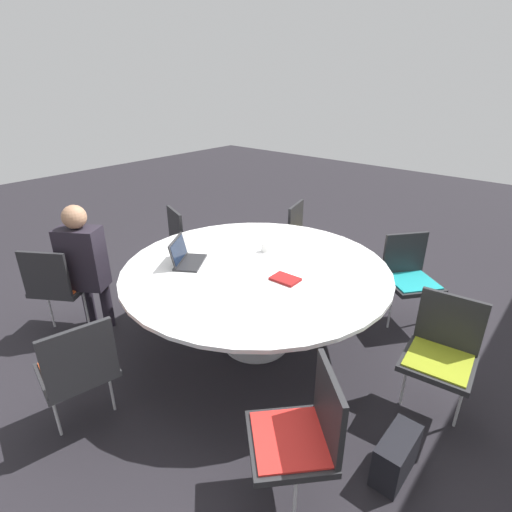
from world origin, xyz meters
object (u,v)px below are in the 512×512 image
at_px(handbag, 396,455).
at_px(laptop, 185,257).
at_px(chair_6, 187,238).
at_px(spiral_notebook, 285,279).
at_px(chair_0, 57,283).
at_px(coffee_cup, 266,247).
at_px(chair_2, 303,431).
at_px(person_0, 84,261).
at_px(chair_1, 78,366).
at_px(chair_3, 442,349).
at_px(chair_5, 306,234).
at_px(chair_4, 409,273).

bearing_deg(handbag, laptop, -93.11).
xyz_separation_m(chair_6, spiral_notebook, (0.46, 1.71, 0.24)).
bearing_deg(chair_0, chair_6, 55.25).
distance_m(spiral_notebook, coffee_cup, 0.57).
bearing_deg(chair_2, chair_0, 44.31).
bearing_deg(coffee_cup, chair_6, -96.30).
height_order(person_0, laptop, person_0).
distance_m(chair_2, person_0, 2.41).
bearing_deg(chair_1, chair_3, -33.30).
relative_size(chair_0, laptop, 2.16).
xyz_separation_m(chair_5, chair_6, (0.95, -0.95, 0.00)).
height_order(spiral_notebook, handbag, spiral_notebook).
height_order(chair_5, chair_6, same).
bearing_deg(chair_3, handbag, 85.09).
bearing_deg(chair_0, coffee_cup, 12.41).
bearing_deg(person_0, chair_5, 36.17).
bearing_deg(chair_5, handbag, 31.25).
xyz_separation_m(chair_6, person_0, (1.25, 0.11, 0.19)).
bearing_deg(chair_1, chair_2, -57.72).
height_order(chair_0, spiral_notebook, chair_0).
xyz_separation_m(chair_4, laptop, (1.51, -1.35, 0.29)).
bearing_deg(person_0, chair_4, 10.27).
bearing_deg(chair_0, spiral_notebook, -3.69).
bearing_deg(chair_3, chair_4, -64.52).
bearing_deg(handbag, chair_4, -159.37).
bearing_deg(chair_4, chair_2, 45.42).
height_order(chair_1, chair_3, same).
xyz_separation_m(chair_2, chair_3, (-1.16, 0.32, 0.00)).
xyz_separation_m(chair_1, chair_3, (-1.66, 1.68, 0.00)).
bearing_deg(spiral_notebook, chair_3, 102.70).
xyz_separation_m(chair_3, chair_4, (-0.96, -0.59, 0.00)).
xyz_separation_m(chair_1, chair_4, (-2.63, 1.08, 0.00)).
xyz_separation_m(coffee_cup, handbag, (0.73, 1.60, -0.66)).
height_order(chair_5, laptop, laptop).
bearing_deg(chair_3, coffee_cup, -8.86).
bearing_deg(chair_3, laptop, 9.57).
bearing_deg(person_0, chair_3, -12.10).
height_order(laptop, coffee_cup, laptop).
distance_m(chair_0, chair_6, 1.45).
relative_size(chair_2, spiral_notebook, 4.05).
relative_size(chair_1, coffee_cup, 10.66).
bearing_deg(chair_4, spiral_notebook, 14.66).
height_order(chair_5, spiral_notebook, chair_5).
bearing_deg(chair_3, chair_2, 68.24).
distance_m(chair_4, coffee_cup, 1.36).
bearing_deg(chair_5, chair_4, 66.11).
relative_size(chair_1, chair_2, 1.00).
bearing_deg(person_0, chair_1, -63.87).
bearing_deg(chair_2, chair_1, 63.03).
xyz_separation_m(chair_0, handbag, (-0.58, 2.89, -0.38)).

